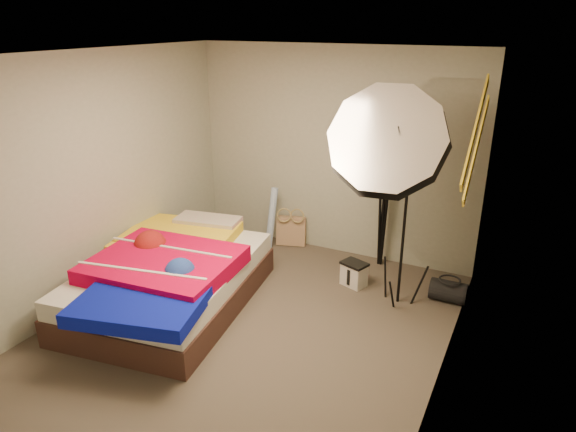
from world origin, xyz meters
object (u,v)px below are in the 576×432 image
Objects in this scene: wrapping_roll at (272,218)px; bed at (170,277)px; photo_umbrella at (388,144)px; camera_case at (354,275)px; tote_bag at (291,231)px; camera_tripod at (384,206)px; duffel_bag at (448,291)px.

wrapping_roll is 0.32× the size of bed.
photo_umbrella is at bearing 26.31° from bed.
wrapping_roll reaches higher than camera_case.
photo_umbrella is (1.46, -0.96, 1.50)m from tote_bag.
camera_case is 1.97m from bed.
camera_tripod is (1.64, 1.86, 0.42)m from bed.
camera_case is 0.20× the size of camera_tripod.
tote_bag is 2.30m from photo_umbrella.
camera_tripod reaches higher than camera_case.
bed is (-1.54, -1.22, 0.18)m from camera_case.
camera_tripod reaches higher than bed.
camera_tripod is (-0.89, 0.52, 0.62)m from duffel_bag.
bed is at bearing -152.74° from duffel_bag.
duffel_bag is (2.10, -0.56, -0.07)m from tote_bag.
camera_tripod is (0.10, 0.64, 0.61)m from camera_case.
tote_bag is 1.48× the size of camera_case.
tote_bag is 1.02× the size of duffel_bag.
camera_tripod reaches higher than wrapping_roll.
camera_tripod is at bearing 48.60° from bed.
photo_umbrella is (-0.64, -0.40, 1.58)m from duffel_bag.
tote_bag is at bearing 39.01° from wrapping_roll.
camera_case is (1.30, -0.51, -0.26)m from wrapping_roll.
tote_bag is 0.16× the size of photo_umbrella.
bed is 2.52m from camera_tripod.
bed is at bearing -153.69° from photo_umbrella.
wrapping_roll is 1.75m from bed.
camera_case is 0.89m from camera_tripod.
camera_case is at bearing -173.81° from duffel_bag.
wrapping_roll is 0.33× the size of photo_umbrella.
photo_umbrella is 1.35m from camera_tripod.
wrapping_roll is at bearing -158.96° from tote_bag.
wrapping_roll is at bearing 82.21° from bed.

